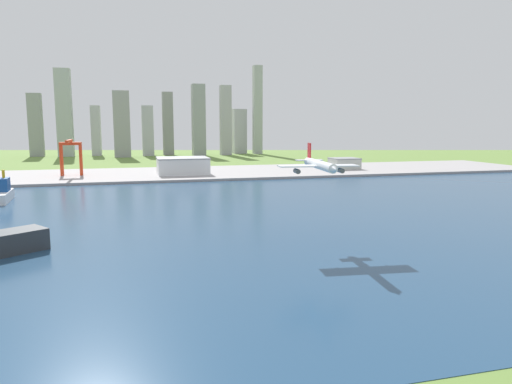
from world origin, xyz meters
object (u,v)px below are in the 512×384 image
(warehouse_main, at_px, (183,166))
(ferry_boat, at_px, (4,193))
(airplane_landing, at_px, (320,165))
(warehouse_annex, at_px, (344,163))
(port_crane_red, at_px, (70,150))

(warehouse_main, bearing_deg, ferry_boat, -136.46)
(ferry_boat, height_order, warehouse_main, ferry_boat)
(airplane_landing, relative_size, ferry_boat, 1.11)
(ferry_boat, bearing_deg, warehouse_annex, 23.37)
(warehouse_main, xyz_separation_m, warehouse_annex, (189.03, 9.37, -2.28))
(airplane_landing, xyz_separation_m, port_crane_red, (-137.92, 315.70, -7.83))
(ferry_boat, bearing_deg, port_crane_red, 78.69)
(ferry_boat, xyz_separation_m, port_crane_red, (28.84, 144.19, 22.29))
(warehouse_main, distance_m, warehouse_annex, 189.28)
(port_crane_red, height_order, warehouse_annex, port_crane_red)
(airplane_landing, relative_size, warehouse_main, 0.82)
(warehouse_main, relative_size, warehouse_annex, 1.70)
(warehouse_annex, bearing_deg, airplane_landing, -117.30)
(warehouse_main, bearing_deg, airplane_landing, -84.88)
(ferry_boat, bearing_deg, warehouse_main, 43.54)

